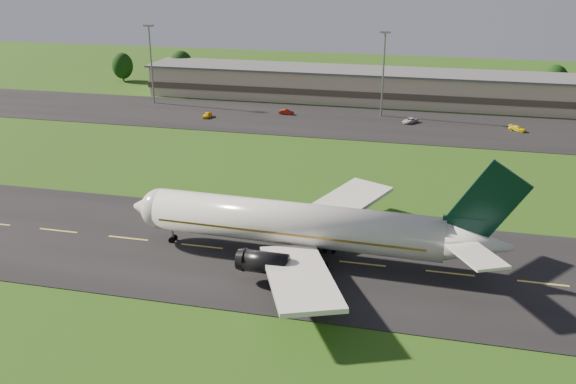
% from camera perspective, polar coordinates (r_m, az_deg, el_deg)
% --- Properties ---
extents(ground, '(360.00, 360.00, 0.00)m').
position_cam_1_polar(ground, '(85.49, -0.73, -5.66)').
color(ground, '#274611').
rests_on(ground, ground).
extents(taxiway, '(220.00, 30.00, 0.10)m').
position_cam_1_polar(taxiway, '(85.47, -0.73, -5.63)').
color(taxiway, black).
rests_on(taxiway, ground).
extents(apron, '(260.00, 30.00, 0.10)m').
position_cam_1_polar(apron, '(152.23, 6.07, 6.14)').
color(apron, black).
rests_on(apron, ground).
extents(airliner, '(51.29, 42.16, 15.57)m').
position_cam_1_polar(airliner, '(82.89, 1.18, -2.98)').
color(airliner, white).
rests_on(airliner, ground).
extents(terminal, '(145.00, 16.00, 8.40)m').
position_cam_1_polar(terminal, '(174.19, 9.36, 9.15)').
color(terminal, tan).
rests_on(terminal, ground).
extents(light_mast_west, '(2.40, 1.20, 20.35)m').
position_cam_1_polar(light_mast_west, '(172.97, -12.11, 11.84)').
color(light_mast_west, gray).
rests_on(light_mast_west, ground).
extents(light_mast_centre, '(2.40, 1.20, 20.35)m').
position_cam_1_polar(light_mast_centre, '(156.88, 8.51, 11.20)').
color(light_mast_centre, gray).
rests_on(light_mast_centre, ground).
extents(tree_line, '(199.73, 9.45, 10.30)m').
position_cam_1_polar(tree_line, '(183.90, 18.71, 9.33)').
color(tree_line, black).
rests_on(tree_line, ground).
extents(service_vehicle_a, '(1.58, 3.76, 1.27)m').
position_cam_1_polar(service_vehicle_a, '(157.28, -7.19, 6.82)').
color(service_vehicle_a, yellow).
rests_on(service_vehicle_a, apron).
extents(service_vehicle_b, '(3.70, 1.50, 1.19)m').
position_cam_1_polar(service_vehicle_b, '(159.03, -0.15, 7.12)').
color(service_vehicle_b, maroon).
rests_on(service_vehicle_b, apron).
extents(service_vehicle_c, '(3.95, 4.59, 1.17)m').
position_cam_1_polar(service_vehicle_c, '(153.59, 10.79, 6.26)').
color(service_vehicle_c, silver).
rests_on(service_vehicle_c, apron).
extents(service_vehicle_d, '(4.20, 3.71, 1.17)m').
position_cam_1_polar(service_vehicle_d, '(152.79, 19.73, 5.33)').
color(service_vehicle_d, yellow).
rests_on(service_vehicle_d, apron).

